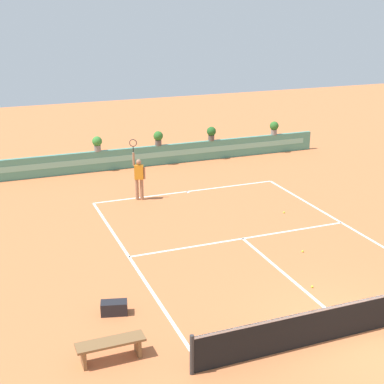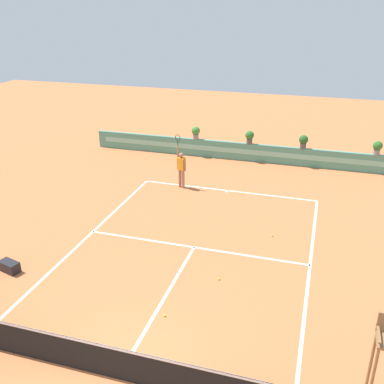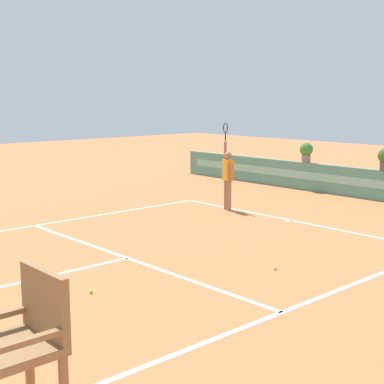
{
  "view_description": "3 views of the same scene",
  "coord_description": "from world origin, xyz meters",
  "views": [
    {
      "loc": [
        -8.29,
        -9.95,
        7.95
      ],
      "look_at": [
        -0.88,
        9.03,
        1.0
      ],
      "focal_mm": 53.08,
      "sensor_mm": 36.0,
      "label": 1
    },
    {
      "loc": [
        4.02,
        -7.1,
        8.28
      ],
      "look_at": [
        -0.88,
        9.03,
        1.0
      ],
      "focal_mm": 41.7,
      "sensor_mm": 36.0,
      "label": 2
    },
    {
      "loc": [
        9.44,
        -0.33,
        3.33
      ],
      "look_at": [
        -0.88,
        9.03,
        1.0
      ],
      "focal_mm": 53.34,
      "sensor_mm": 36.0,
      "label": 3
    }
  ],
  "objects": [
    {
      "name": "ground_plane",
      "position": [
        0.0,
        6.0,
        0.0
      ],
      "size": [
        60.0,
        60.0,
        0.0
      ],
      "primitive_type": "plane",
      "color": "#C66B3D"
    },
    {
      "name": "court_lines",
      "position": [
        0.0,
        6.72,
        0.0
      ],
      "size": [
        8.32,
        11.94,
        0.01
      ],
      "color": "white",
      "rests_on": "ground"
    },
    {
      "name": "tennis_ball_near_baseline",
      "position": [
        0.3,
        2.45,
        0.03
      ],
      "size": [
        0.07,
        0.07,
        0.07
      ],
      "primitive_type": "sphere",
      "color": "#CCE033",
      "rests_on": "ground"
    },
    {
      "name": "potted_plant_right",
      "position": [
        3.06,
        16.39,
        1.41
      ],
      "size": [
        0.48,
        0.48,
        0.72
      ],
      "color": "#514C47",
      "rests_on": "back_wall_barrier"
    },
    {
      "name": "potted_plant_left",
      "position": [
        -2.9,
        16.39,
        1.41
      ],
      "size": [
        0.48,
        0.48,
        0.72
      ],
      "color": "gray",
      "rests_on": "back_wall_barrier"
    },
    {
      "name": "gear_bag",
      "position": [
        -5.4,
        3.14,
        0.18
      ],
      "size": [
        0.77,
        0.53,
        0.36
      ],
      "primitive_type": "cube",
      "rotation": [
        0.0,
        0.0,
        -0.26
      ],
      "color": "black",
      "rests_on": "ground"
    },
    {
      "name": "potted_plant_far_right",
      "position": [
        6.74,
        16.39,
        1.41
      ],
      "size": [
        0.48,
        0.48,
        0.72
      ],
      "color": "gray",
      "rests_on": "back_wall_barrier"
    },
    {
      "name": "back_wall_barrier",
      "position": [
        0.0,
        16.39,
        0.5
      ],
      "size": [
        18.0,
        0.21,
        1.0
      ],
      "color": "#4C8E7A",
      "rests_on": "ground"
    },
    {
      "name": "potted_plant_centre",
      "position": [
        0.18,
        16.39,
        1.41
      ],
      "size": [
        0.48,
        0.48,
        0.72
      ],
      "color": "#514C47",
      "rests_on": "back_wall_barrier"
    },
    {
      "name": "tennis_ball_by_sideline",
      "position": [
        1.35,
        4.66,
        0.03
      ],
      "size": [
        0.07,
        0.07,
        0.07
      ],
      "primitive_type": "sphere",
      "color": "#CCE033",
      "rests_on": "ground"
    },
    {
      "name": "net",
      "position": [
        0.0,
        0.0,
        0.51
      ],
      "size": [
        8.92,
        0.1,
        1.0
      ],
      "color": "#333333",
      "rests_on": "ground"
    },
    {
      "name": "tennis_ball_mid_court",
      "position": [
        2.61,
        8.05,
        0.03
      ],
      "size": [
        0.07,
        0.07,
        0.07
      ],
      "primitive_type": "sphere",
      "color": "#CCE033",
      "rests_on": "ground"
    },
    {
      "name": "tennis_player",
      "position": [
        -2.21,
        11.66,
        1.05
      ],
      "size": [
        0.59,
        0.34,
        2.58
      ],
      "color": "#9E7051",
      "rests_on": "ground"
    }
  ]
}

